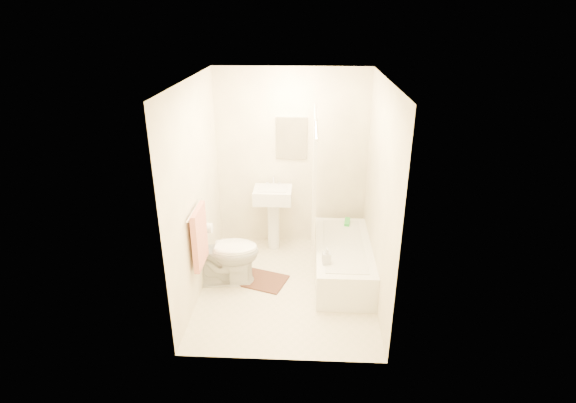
{
  "coord_description": "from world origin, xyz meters",
  "views": [
    {
      "loc": [
        0.24,
        -4.49,
        3.02
      ],
      "look_at": [
        0.0,
        0.25,
        1.0
      ],
      "focal_mm": 28.0,
      "sensor_mm": 36.0,
      "label": 1
    }
  ],
  "objects_px": {
    "bathtub": "(343,260)",
    "bath_mat": "(262,280)",
    "toilet": "(224,251)",
    "sink": "(273,216)",
    "soap_bottle": "(327,256)"
  },
  "relations": [
    {
      "from": "toilet",
      "to": "soap_bottle",
      "type": "height_order",
      "value": "toilet"
    },
    {
      "from": "sink",
      "to": "bath_mat",
      "type": "xyz_separation_m",
      "value": [
        -0.07,
        -0.83,
        -0.47
      ]
    },
    {
      "from": "bathtub",
      "to": "bath_mat",
      "type": "xyz_separation_m",
      "value": [
        -0.98,
        -0.18,
        -0.2
      ]
    },
    {
      "from": "toilet",
      "to": "sink",
      "type": "bearing_deg",
      "value": -36.3
    },
    {
      "from": "toilet",
      "to": "sink",
      "type": "xyz_separation_m",
      "value": [
        0.52,
        0.85,
        0.07
      ]
    },
    {
      "from": "bath_mat",
      "to": "bathtub",
      "type": "bearing_deg",
      "value": 10.6
    },
    {
      "from": "toilet",
      "to": "bath_mat",
      "type": "relative_size",
      "value": 1.48
    },
    {
      "from": "sink",
      "to": "bathtub",
      "type": "bearing_deg",
      "value": -36.14
    },
    {
      "from": "sink",
      "to": "soap_bottle",
      "type": "bearing_deg",
      "value": -58.58
    },
    {
      "from": "bath_mat",
      "to": "soap_bottle",
      "type": "relative_size",
      "value": 2.8
    },
    {
      "from": "bath_mat",
      "to": "soap_bottle",
      "type": "height_order",
      "value": "soap_bottle"
    },
    {
      "from": "sink",
      "to": "soap_bottle",
      "type": "relative_size",
      "value": 4.82
    },
    {
      "from": "toilet",
      "to": "bathtub",
      "type": "height_order",
      "value": "toilet"
    },
    {
      "from": "sink",
      "to": "bathtub",
      "type": "height_order",
      "value": "sink"
    },
    {
      "from": "bathtub",
      "to": "bath_mat",
      "type": "relative_size",
      "value": 2.7
    }
  ]
}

